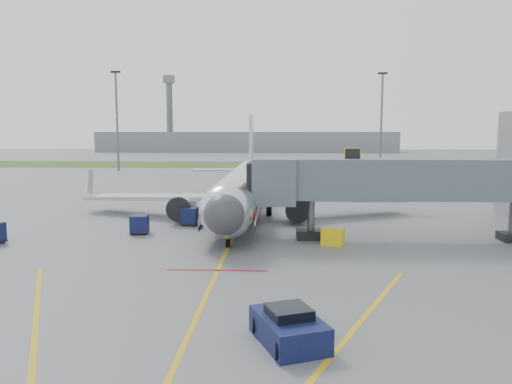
{
  "coord_description": "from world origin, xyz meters",
  "views": [
    {
      "loc": [
        3.61,
        -32.34,
        8.1
      ],
      "look_at": [
        1.69,
        7.99,
        3.2
      ],
      "focal_mm": 35.0,
      "sensor_mm": 36.0,
      "label": 1
    }
  ],
  "objects_px": {
    "ramp_worker": "(201,219)",
    "belt_loader": "(217,208)",
    "airliner": "(242,189)",
    "pushback_tug": "(289,328)"
  },
  "relations": [
    {
      "from": "belt_loader",
      "to": "ramp_worker",
      "type": "distance_m",
      "value": 7.31
    },
    {
      "from": "belt_loader",
      "to": "ramp_worker",
      "type": "height_order",
      "value": "belt_loader"
    },
    {
      "from": "airliner",
      "to": "ramp_worker",
      "type": "distance_m",
      "value": 7.52
    },
    {
      "from": "pushback_tug",
      "to": "belt_loader",
      "type": "relative_size",
      "value": 0.82
    },
    {
      "from": "ramp_worker",
      "to": "pushback_tug",
      "type": "bearing_deg",
      "value": -106.62
    },
    {
      "from": "pushback_tug",
      "to": "belt_loader",
      "type": "height_order",
      "value": "belt_loader"
    },
    {
      "from": "pushback_tug",
      "to": "belt_loader",
      "type": "bearing_deg",
      "value": 102.3
    },
    {
      "from": "ramp_worker",
      "to": "belt_loader",
      "type": "bearing_deg",
      "value": 52.16
    },
    {
      "from": "airliner",
      "to": "belt_loader",
      "type": "distance_m",
      "value": 3.3
    },
    {
      "from": "pushback_tug",
      "to": "ramp_worker",
      "type": "xyz_separation_m",
      "value": [
        -7.0,
        22.5,
        0.2
      ]
    }
  ]
}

